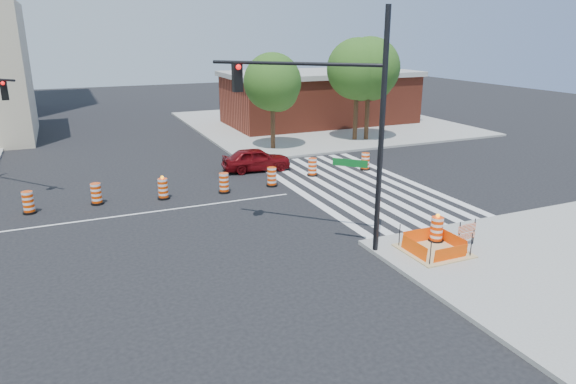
% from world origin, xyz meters
% --- Properties ---
extents(ground, '(120.00, 120.00, 0.00)m').
position_xyz_m(ground, '(0.00, 0.00, 0.00)').
color(ground, black).
rests_on(ground, ground).
extents(sidewalk_ne, '(22.00, 22.00, 0.15)m').
position_xyz_m(sidewalk_ne, '(18.00, 18.00, 0.07)').
color(sidewalk_ne, gray).
rests_on(sidewalk_ne, ground).
extents(crosswalk_east, '(6.75, 13.50, 0.01)m').
position_xyz_m(crosswalk_east, '(10.95, 0.00, 0.01)').
color(crosswalk_east, silver).
rests_on(crosswalk_east, ground).
extents(lane_centerline, '(14.00, 0.12, 0.01)m').
position_xyz_m(lane_centerline, '(0.00, 0.00, 0.01)').
color(lane_centerline, silver).
rests_on(lane_centerline, ground).
extents(excavation_pit, '(2.20, 2.20, 0.90)m').
position_xyz_m(excavation_pit, '(9.00, -9.00, 0.22)').
color(excavation_pit, tan).
rests_on(excavation_pit, ground).
extents(brick_storefront, '(16.50, 8.50, 4.60)m').
position_xyz_m(brick_storefront, '(18.00, 18.00, 2.32)').
color(brick_storefront, maroon).
rests_on(brick_storefront, ground).
extents(red_coupe, '(4.14, 1.95, 1.37)m').
position_xyz_m(red_coupe, '(7.23, 5.00, 0.68)').
color(red_coupe, '#60080C').
rests_on(red_coupe, ground).
extents(signal_pole_se, '(4.76, 4.62, 8.58)m').
position_xyz_m(signal_pole_se, '(5.84, -6.74, 5.25)').
color(signal_pole_se, black).
rests_on(signal_pole_se, ground).
extents(pit_drum, '(0.59, 0.59, 1.15)m').
position_xyz_m(pit_drum, '(9.66, -8.30, 0.63)').
color(pit_drum, black).
rests_on(pit_drum, ground).
extents(barricade, '(0.87, 0.12, 1.03)m').
position_xyz_m(barricade, '(10.44, -9.06, 0.71)').
color(barricade, '#EE3F05').
rests_on(barricade, ground).
extents(tree_north_c, '(3.89, 3.89, 6.61)m').
position_xyz_m(tree_north_c, '(10.25, 9.78, 4.44)').
color(tree_north_c, '#382314').
rests_on(tree_north_c, ground).
extents(tree_north_d, '(4.43, 4.43, 7.53)m').
position_xyz_m(tree_north_d, '(16.99, 10.07, 5.06)').
color(tree_north_d, '#382314').
rests_on(tree_north_d, ground).
extents(tree_north_e, '(4.47, 4.47, 7.60)m').
position_xyz_m(tree_north_e, '(17.83, 9.83, 5.10)').
color(tree_north_e, '#382314').
rests_on(tree_north_e, ground).
extents(median_drum_2, '(0.60, 0.60, 1.02)m').
position_xyz_m(median_drum_2, '(-4.82, 2.05, 0.48)').
color(median_drum_2, black).
rests_on(median_drum_2, ground).
extents(median_drum_3, '(0.60, 0.60, 1.02)m').
position_xyz_m(median_drum_3, '(-1.91, 2.19, 0.48)').
color(median_drum_3, black).
rests_on(median_drum_3, ground).
extents(median_drum_4, '(0.60, 0.60, 1.18)m').
position_xyz_m(median_drum_4, '(1.15, 1.75, 0.49)').
color(median_drum_4, black).
rests_on(median_drum_4, ground).
extents(median_drum_5, '(0.60, 0.60, 1.02)m').
position_xyz_m(median_drum_5, '(4.19, 1.53, 0.48)').
color(median_drum_5, black).
rests_on(median_drum_5, ground).
extents(median_drum_6, '(0.60, 0.60, 1.02)m').
position_xyz_m(median_drum_6, '(6.86, 1.64, 0.48)').
color(median_drum_6, black).
rests_on(median_drum_6, ground).
extents(median_drum_7, '(0.60, 0.60, 1.02)m').
position_xyz_m(median_drum_7, '(9.74, 2.60, 0.48)').
color(median_drum_7, black).
rests_on(median_drum_7, ground).
extents(median_drum_8, '(0.60, 0.60, 1.02)m').
position_xyz_m(median_drum_8, '(13.22, 2.54, 0.48)').
color(median_drum_8, black).
rests_on(median_drum_8, ground).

